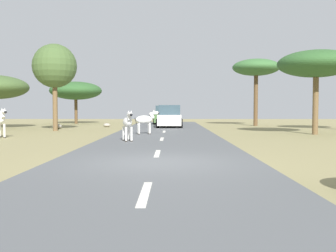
# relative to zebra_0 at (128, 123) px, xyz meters

# --- Properties ---
(ground_plane) EXTENTS (90.00, 90.00, 0.00)m
(ground_plane) POSITION_rel_zebra_0_xyz_m (1.62, -6.78, -0.88)
(ground_plane) COLOR #8E8456
(road) EXTENTS (6.00, 64.00, 0.05)m
(road) POSITION_rel_zebra_0_xyz_m (1.51, -6.78, -0.86)
(road) COLOR #56595B
(road) RESTS_ON ground_plane
(lane_markings) EXTENTS (0.16, 56.00, 0.01)m
(lane_markings) POSITION_rel_zebra_0_xyz_m (1.51, -7.78, -0.83)
(lane_markings) COLOR silver
(lane_markings) RESTS_ON road
(zebra_0) EXTENTS (0.68, 1.44, 1.39)m
(zebra_0) POSITION_rel_zebra_0_xyz_m (0.00, 0.00, 0.00)
(zebra_0) COLOR silver
(zebra_0) RESTS_ON road
(zebra_1) EXTENTS (1.26, 1.36, 1.56)m
(zebra_1) POSITION_rel_zebra_0_xyz_m (-6.99, 2.65, 0.05)
(zebra_1) COLOR silver
(zebra_1) RESTS_ON ground_plane
(zebra_2) EXTENTS (1.43, 0.69, 1.39)m
(zebra_2) POSITION_rel_zebra_0_xyz_m (0.48, 4.78, -0.00)
(zebra_2) COLOR silver
(zebra_2) RESTS_ON road
(car_0) EXTENTS (2.05, 4.35, 1.74)m
(car_0) POSITION_rel_zebra_0_xyz_m (1.83, 13.21, -0.03)
(car_0) COLOR white
(car_0) RESTS_ON road
(car_1) EXTENTS (2.22, 4.44, 1.74)m
(car_1) POSITION_rel_zebra_0_xyz_m (1.40, 19.30, -0.03)
(car_1) COLOR #476B38
(car_1) RESTS_ON road
(tree_3) EXTENTS (4.46, 4.46, 4.92)m
(tree_3) POSITION_rel_zebra_0_xyz_m (10.43, 5.35, 3.23)
(tree_3) COLOR brown
(tree_3) RESTS_ON ground_plane
(tree_4) EXTENTS (4.11, 4.11, 5.82)m
(tree_4) POSITION_rel_zebra_0_xyz_m (9.35, 16.52, 4.16)
(tree_4) COLOR brown
(tree_4) RESTS_ON ground_plane
(tree_5) EXTENTS (5.12, 5.12, 4.19)m
(tree_5) POSITION_rel_zebra_0_xyz_m (-7.55, 21.11, 2.40)
(tree_5) COLOR brown
(tree_5) RESTS_ON ground_plane
(tree_6) EXTENTS (2.97, 2.97, 5.90)m
(tree_6) POSITION_rel_zebra_0_xyz_m (-5.95, 8.87, 3.50)
(tree_6) COLOR brown
(tree_6) RESTS_ON ground_plane
(rock_0) EXTENTS (0.68, 0.71, 0.36)m
(rock_0) POSITION_rel_zebra_0_xyz_m (-6.63, 11.56, -0.70)
(rock_0) COLOR gray
(rock_0) RESTS_ON ground_plane
(rock_1) EXTENTS (0.57, 0.60, 0.31)m
(rock_1) POSITION_rel_zebra_0_xyz_m (-3.34, 14.28, -0.72)
(rock_1) COLOR #A89E8C
(rock_1) RESTS_ON ground_plane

